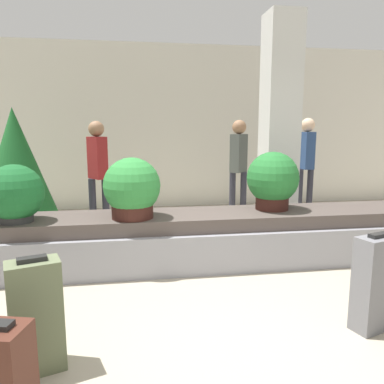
% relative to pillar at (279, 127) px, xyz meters
% --- Properties ---
extents(ground_plane, '(18.00, 18.00, 0.00)m').
position_rel_pillar_xyz_m(ground_plane, '(-1.48, -2.82, -1.60)').
color(ground_plane, '#9E937F').
extents(back_wall, '(18.00, 0.06, 3.20)m').
position_rel_pillar_xyz_m(back_wall, '(-1.48, 2.21, 0.00)').
color(back_wall, beige).
rests_on(back_wall, ground_plane).
extents(carousel, '(6.85, 0.90, 0.60)m').
position_rel_pillar_xyz_m(carousel, '(-1.48, -1.14, -1.31)').
color(carousel, gray).
rests_on(carousel, ground_plane).
extents(pillar, '(0.48, 0.48, 3.20)m').
position_rel_pillar_xyz_m(pillar, '(0.00, 0.00, 0.00)').
color(pillar, silver).
rests_on(pillar, ground_plane).
extents(suitcase_0, '(0.39, 0.28, 0.79)m').
position_rel_pillar_xyz_m(suitcase_0, '(-0.29, -2.83, -1.22)').
color(suitcase_0, slate).
rests_on(suitcase_0, ground_plane).
extents(suitcase_2, '(0.33, 0.30, 0.60)m').
position_rel_pillar_xyz_m(suitcase_2, '(-2.85, -3.45, -1.31)').
color(suitcase_2, '#472319').
rests_on(suitcase_2, ground_plane).
extents(suitcase_3, '(0.37, 0.29, 0.78)m').
position_rel_pillar_xyz_m(suitcase_3, '(-2.79, -2.97, -1.22)').
color(suitcase_3, '#5B6647').
rests_on(suitcase_3, ground_plane).
extents(potted_plant_0, '(0.63, 0.63, 0.70)m').
position_rel_pillar_xyz_m(potted_plant_0, '(-0.49, -1.07, -0.64)').
color(potted_plant_0, '#381914').
rests_on(potted_plant_0, carousel).
extents(potted_plant_1, '(0.62, 0.62, 0.67)m').
position_rel_pillar_xyz_m(potted_plant_1, '(-2.17, -1.27, -0.68)').
color(potted_plant_1, '#381914').
rests_on(potted_plant_1, carousel).
extents(potted_plant_2, '(0.60, 0.60, 0.61)m').
position_rel_pillar_xyz_m(potted_plant_2, '(-3.37, -1.27, -0.70)').
color(potted_plant_2, '#2D2D2D').
rests_on(potted_plant_2, carousel).
extents(traveler_0, '(0.33, 0.37, 1.69)m').
position_rel_pillar_xyz_m(traveler_0, '(-2.69, 0.56, -0.59)').
color(traveler_0, '#282833').
rests_on(traveler_0, ground_plane).
extents(traveler_1, '(0.35, 0.36, 1.72)m').
position_rel_pillar_xyz_m(traveler_1, '(-0.34, 0.95, -0.57)').
color(traveler_1, '#282833').
rests_on(traveler_1, ground_plane).
extents(traveler_2, '(0.31, 0.32, 1.76)m').
position_rel_pillar_xyz_m(traveler_2, '(0.98, 1.09, -0.54)').
color(traveler_2, '#282833').
rests_on(traveler_2, ground_plane).
extents(decorated_tree, '(1.17, 1.17, 1.87)m').
position_rel_pillar_xyz_m(decorated_tree, '(-3.78, 0.22, -0.58)').
color(decorated_tree, '#4C331E').
rests_on(decorated_tree, ground_plane).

